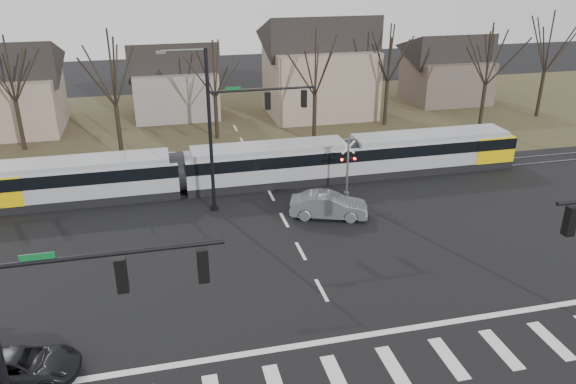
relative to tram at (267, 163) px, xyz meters
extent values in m
plane|color=black|center=(-0.17, -16.00, -1.56)|extent=(140.00, 140.00, 0.00)
cube|color=#38331E|center=(-0.17, 16.00, -1.55)|extent=(140.00, 28.00, 0.01)
cube|color=silver|center=(-1.37, -20.00, -1.55)|extent=(0.60, 2.60, 0.01)
cube|color=silver|center=(1.03, -20.00, -1.55)|extent=(0.60, 2.60, 0.01)
cube|color=silver|center=(3.43, -20.00, -1.55)|extent=(0.60, 2.60, 0.01)
cube|color=silver|center=(5.83, -20.00, -1.55)|extent=(0.60, 2.60, 0.01)
cube|color=silver|center=(8.23, -20.00, -1.55)|extent=(0.60, 2.60, 0.01)
cube|color=silver|center=(-0.17, -17.80, -1.55)|extent=(28.00, 0.35, 0.01)
cube|color=silver|center=(-0.17, -14.00, -1.55)|extent=(0.18, 2.00, 0.01)
cube|color=silver|center=(-0.17, -10.00, -1.55)|extent=(0.18, 2.00, 0.01)
cube|color=silver|center=(-0.17, -6.00, -1.55)|extent=(0.18, 2.00, 0.01)
cube|color=silver|center=(-0.17, -2.00, -1.55)|extent=(0.18, 2.00, 0.01)
cube|color=silver|center=(-0.17, 2.00, -1.55)|extent=(0.18, 2.00, 0.01)
cube|color=silver|center=(-0.17, 6.00, -1.55)|extent=(0.18, 2.00, 0.01)
cube|color=silver|center=(-0.17, 10.00, -1.55)|extent=(0.18, 2.00, 0.01)
cube|color=silver|center=(-0.17, 14.00, -1.55)|extent=(0.18, 2.00, 0.01)
cube|color=#59595E|center=(-0.17, -0.90, -1.53)|extent=(90.00, 0.12, 0.06)
cube|color=#59595E|center=(-0.17, 0.50, -1.53)|extent=(90.00, 0.12, 0.06)
cube|color=gray|center=(-12.54, 0.00, -0.13)|extent=(12.72, 2.74, 2.86)
cube|color=black|center=(-12.54, 0.00, 0.45)|extent=(12.74, 2.78, 0.83)
cube|color=#E8BD07|center=(-17.34, 0.00, -0.04)|extent=(3.13, 2.80, 1.91)
cube|color=gray|center=(0.17, 0.00, -0.13)|extent=(11.74, 2.74, 2.86)
cube|color=black|center=(0.17, 0.00, 0.45)|extent=(11.76, 2.78, 0.83)
cube|color=gray|center=(12.40, 0.00, -0.13)|extent=(12.72, 2.74, 2.86)
cube|color=black|center=(12.40, 0.00, 0.45)|extent=(12.74, 2.78, 0.83)
cube|color=#E8BD07|center=(17.19, 0.00, -0.04)|extent=(3.13, 2.80, 1.91)
imported|color=#585D61|center=(2.61, -6.22, -0.77)|extent=(4.60, 5.79, 1.57)
imported|color=black|center=(-13.22, -17.22, -0.93)|extent=(3.26, 5.05, 1.25)
cylinder|color=black|center=(-8.92, -22.00, 6.04)|extent=(6.50, 0.14, 0.14)
cube|color=#0C5926|center=(-10.67, -22.00, 6.19)|extent=(0.90, 0.03, 0.22)
cube|color=black|center=(-8.60, -22.00, 5.34)|extent=(0.32, 0.32, 1.05)
sphere|color=#FF0C07|center=(-8.60, -22.00, 5.67)|extent=(0.22, 0.22, 0.22)
cube|color=black|center=(-6.32, -22.00, 5.34)|extent=(0.32, 0.32, 1.05)
sphere|color=#FF0C07|center=(-6.32, -22.00, 5.67)|extent=(0.22, 0.22, 0.22)
cube|color=black|center=(5.98, -22.00, 5.34)|extent=(0.32, 0.32, 1.05)
sphere|color=#FF0C07|center=(5.98, -22.00, 5.67)|extent=(0.22, 0.22, 0.22)
cylinder|color=black|center=(-4.17, -3.50, 3.54)|extent=(0.22, 0.22, 10.20)
cylinder|color=black|center=(-4.17, -3.50, -1.41)|extent=(0.44, 0.44, 0.30)
cylinder|color=black|center=(-0.92, -3.50, 6.04)|extent=(6.50, 0.14, 0.14)
cube|color=#0C5926|center=(-2.67, -3.50, 6.19)|extent=(0.90, 0.03, 0.22)
cube|color=black|center=(-0.60, -3.50, 5.34)|extent=(0.32, 0.32, 1.05)
sphere|color=#FF0C07|center=(-0.60, -3.50, 5.67)|extent=(0.22, 0.22, 0.22)
cube|color=black|center=(1.68, -3.50, 5.34)|extent=(0.32, 0.32, 1.05)
sphere|color=#FF0C07|center=(1.68, -3.50, 5.67)|extent=(0.22, 0.22, 0.22)
cube|color=#59595B|center=(-6.67, -3.50, 8.46)|extent=(0.55, 0.22, 0.14)
cylinder|color=#59595B|center=(4.83, -3.20, 0.44)|extent=(0.14, 0.14, 4.00)
cylinder|color=#59595B|center=(4.83, -3.20, -1.46)|extent=(0.36, 0.36, 0.20)
cube|color=silver|center=(4.83, -3.20, 1.84)|extent=(0.95, 0.04, 0.95)
cube|color=silver|center=(4.83, -3.20, 1.84)|extent=(0.95, 0.04, 0.95)
cube|color=black|center=(4.83, -3.20, 1.04)|extent=(1.00, 0.10, 0.12)
sphere|color=#FF0C07|center=(4.38, -3.28, 1.04)|extent=(0.18, 0.18, 0.18)
sphere|color=#FF0C07|center=(5.28, -3.28, 1.04)|extent=(0.18, 0.18, 0.18)
cube|color=gray|center=(-20.17, 18.00, 0.94)|extent=(9.00, 8.00, 5.00)
cube|color=slate|center=(-5.17, 20.00, 0.69)|extent=(8.00, 7.00, 4.50)
cube|color=gray|center=(8.83, 17.00, 1.69)|extent=(10.00, 8.00, 6.50)
cube|color=brown|center=(23.83, 19.00, 0.69)|extent=(8.00, 7.00, 4.50)
camera|label=1|loc=(-7.22, -36.23, 13.70)|focal=35.00mm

